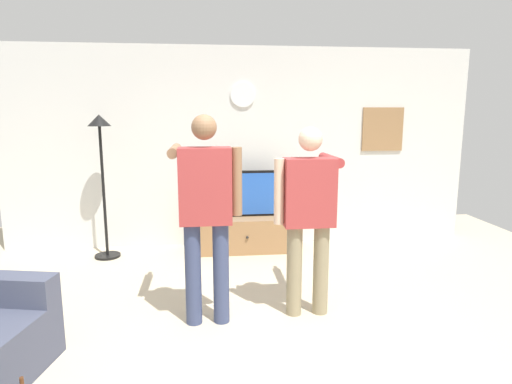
# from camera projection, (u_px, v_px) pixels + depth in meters

# --- Properties ---
(ground_plane) EXTENTS (8.40, 8.40, 0.00)m
(ground_plane) POSITION_uv_depth(u_px,v_px,m) (273.00, 353.00, 3.39)
(ground_plane) COLOR beige
(back_wall) EXTENTS (6.40, 0.10, 2.70)m
(back_wall) POSITION_uv_depth(u_px,v_px,m) (241.00, 148.00, 6.03)
(back_wall) COLOR silver
(back_wall) RESTS_ON ground_plane
(tv_stand) EXTENTS (1.40, 0.56, 0.46)m
(tv_stand) POSITION_uv_depth(u_px,v_px,m) (245.00, 233.00, 5.89)
(tv_stand) COLOR #997047
(tv_stand) RESTS_ON ground_plane
(television) EXTENTS (1.06, 0.07, 0.62)m
(television) POSITION_uv_depth(u_px,v_px,m) (245.00, 194.00, 5.84)
(television) COLOR black
(television) RESTS_ON tv_stand
(wall_clock) EXTENTS (0.33, 0.03, 0.33)m
(wall_clock) POSITION_uv_depth(u_px,v_px,m) (243.00, 95.00, 5.84)
(wall_clock) COLOR white
(framed_picture) EXTENTS (0.59, 0.04, 0.60)m
(framed_picture) POSITION_uv_depth(u_px,v_px,m) (382.00, 129.00, 6.15)
(framed_picture) COLOR #997047
(floor_lamp) EXTENTS (0.32, 0.32, 1.81)m
(floor_lamp) POSITION_uv_depth(u_px,v_px,m) (101.00, 157.00, 5.40)
(floor_lamp) COLOR black
(floor_lamp) RESTS_ON ground_plane
(person_standing_nearer_lamp) EXTENTS (0.62, 0.78, 1.82)m
(person_standing_nearer_lamp) POSITION_uv_depth(u_px,v_px,m) (206.00, 207.00, 3.71)
(person_standing_nearer_lamp) COLOR #384266
(person_standing_nearer_lamp) RESTS_ON ground_plane
(person_standing_nearer_couch) EXTENTS (0.63, 0.78, 1.71)m
(person_standing_nearer_couch) POSITION_uv_depth(u_px,v_px,m) (309.00, 210.00, 3.90)
(person_standing_nearer_couch) COLOR gray
(person_standing_nearer_couch) RESTS_ON ground_plane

